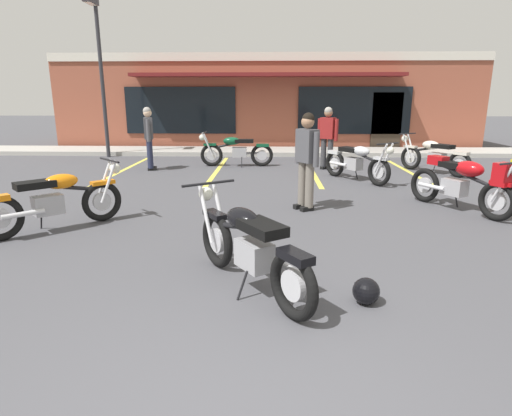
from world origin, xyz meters
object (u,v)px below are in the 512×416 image
at_px(motorcycle_black_cruiser, 434,155).
at_px(person_in_shorts_foreground, 149,135).
at_px(person_in_black_shirt, 328,135).
at_px(parking_lot_lamp_post, 99,57).
at_px(motorcycle_red_sportbike, 465,182).
at_px(person_by_back_row, 307,156).
at_px(motorcycle_silver_naked, 357,162).
at_px(motorcycle_green_cafe_racer, 236,150).
at_px(helmet_on_pavement, 366,291).
at_px(motorcycle_foreground_classic, 249,246).
at_px(motorcycle_orange_scrambler, 55,200).

xyz_separation_m(motorcycle_black_cruiser, person_in_shorts_foreground, (-7.49, 0.23, 0.49)).
xyz_separation_m(person_in_black_shirt, parking_lot_lamp_post, (-6.92, 2.19, 2.17)).
distance_m(motorcycle_red_sportbike, parking_lot_lamp_post, 11.22).
bearing_deg(person_by_back_row, motorcycle_silver_naked, 62.40).
distance_m(motorcycle_black_cruiser, person_in_black_shirt, 2.78).
relative_size(motorcycle_green_cafe_racer, person_by_back_row, 1.26).
relative_size(person_in_black_shirt, parking_lot_lamp_post, 0.35).
height_order(motorcycle_red_sportbike, person_by_back_row, person_by_back_row).
bearing_deg(motorcycle_black_cruiser, motorcycle_silver_naked, -152.21).
height_order(motorcycle_red_sportbike, helmet_on_pavement, motorcycle_red_sportbike).
height_order(motorcycle_red_sportbike, person_in_shorts_foreground, person_in_shorts_foreground).
bearing_deg(helmet_on_pavement, parking_lot_lamp_post, 122.26).
bearing_deg(motorcycle_silver_naked, motorcycle_black_cruiser, 27.79).
relative_size(motorcycle_foreground_classic, motorcycle_red_sportbike, 0.96).
xyz_separation_m(motorcycle_black_cruiser, helmet_on_pavement, (-3.30, -7.36, -0.33)).
height_order(motorcycle_silver_naked, parking_lot_lamp_post, parking_lot_lamp_post).
relative_size(motorcycle_black_cruiser, person_in_black_shirt, 1.10).
bearing_deg(motorcycle_foreground_classic, parking_lot_lamp_post, 118.11).
xyz_separation_m(motorcycle_red_sportbike, motorcycle_silver_naked, (-1.29, 2.75, -0.07)).
relative_size(person_in_shorts_foreground, person_by_back_row, 1.00).
relative_size(motorcycle_red_sportbike, person_by_back_row, 1.14).
distance_m(motorcycle_black_cruiser, parking_lot_lamp_post, 10.33).
height_order(person_in_black_shirt, parking_lot_lamp_post, parking_lot_lamp_post).
bearing_deg(motorcycle_black_cruiser, motorcycle_foreground_classic, -122.15).
relative_size(motorcycle_black_cruiser, motorcycle_orange_scrambler, 1.11).
height_order(motorcycle_silver_naked, person_in_shorts_foreground, person_in_shorts_foreground).
bearing_deg(person_in_black_shirt, helmet_on_pavement, -94.38).
height_order(motorcycle_black_cruiser, person_by_back_row, person_by_back_row).
bearing_deg(motorcycle_foreground_classic, helmet_on_pavement, -14.99).
distance_m(motorcycle_red_sportbike, motorcycle_black_cruiser, 4.02).
height_order(person_in_shorts_foreground, helmet_on_pavement, person_in_shorts_foreground).
height_order(motorcycle_foreground_classic, motorcycle_black_cruiser, same).
bearing_deg(motorcycle_black_cruiser, motorcycle_green_cafe_racer, 169.53).
bearing_deg(motorcycle_silver_naked, motorcycle_green_cafe_racer, 144.77).
distance_m(motorcycle_black_cruiser, motorcycle_orange_scrambler, 9.01).
bearing_deg(person_in_shorts_foreground, parking_lot_lamp_post, 131.16).
distance_m(motorcycle_foreground_classic, person_by_back_row, 3.36).
distance_m(motorcycle_green_cafe_racer, person_in_shorts_foreground, 2.44).
relative_size(motorcycle_red_sportbike, motorcycle_silver_naked, 1.04).
distance_m(motorcycle_silver_naked, person_by_back_row, 3.05).
bearing_deg(person_in_black_shirt, person_by_back_row, -101.88).
distance_m(person_in_black_shirt, person_by_back_row, 4.40).
xyz_separation_m(motorcycle_silver_naked, helmet_on_pavement, (-1.09, -6.19, -0.33)).
height_order(motorcycle_silver_naked, person_in_black_shirt, person_in_black_shirt).
bearing_deg(motorcycle_black_cruiser, person_by_back_row, -133.22).
xyz_separation_m(motorcycle_foreground_classic, motorcycle_orange_scrambler, (-2.96, 1.89, 0.00)).
relative_size(motorcycle_silver_naked, helmet_on_pavement, 7.06).
xyz_separation_m(motorcycle_red_sportbike, motorcycle_orange_scrambler, (-6.47, -1.24, -0.07)).
xyz_separation_m(person_by_back_row, parking_lot_lamp_post, (-6.02, 6.50, 2.17)).
xyz_separation_m(motorcycle_foreground_classic, motorcycle_silver_naked, (2.22, 5.89, 0.00)).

